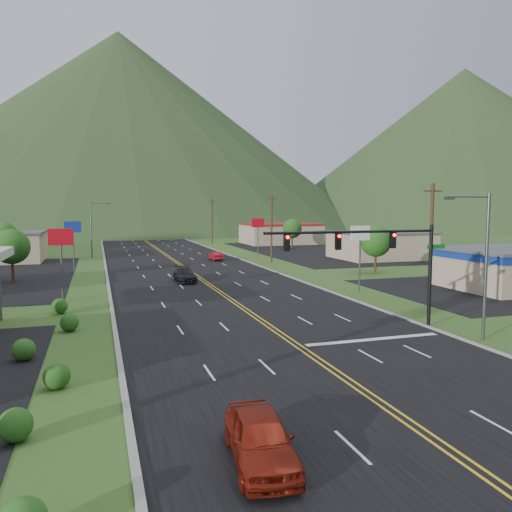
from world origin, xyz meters
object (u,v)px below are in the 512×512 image
object	(u,v)px
streetlight_east	(482,257)
car_dark_mid	(185,275)
car_red_far	(216,256)
car_red_near	(260,439)
streetlight_west	(93,226)
traffic_signal	(379,251)

from	to	relation	value
streetlight_east	car_dark_mid	bearing A→B (deg)	114.21
car_red_far	car_red_near	bearing A→B (deg)	76.82
car_red_near	streetlight_west	bearing A→B (deg)	100.74
streetlight_east	car_red_far	world-z (taller)	streetlight_east
traffic_signal	streetlight_west	bearing A→B (deg)	107.97
streetlight_west	car_red_far	bearing A→B (deg)	-29.30
streetlight_east	streetlight_west	bearing A→B (deg)	110.86
car_red_near	car_red_far	size ratio (longest dim) A/B	1.18
streetlight_west	car_red_near	distance (m)	70.37
car_dark_mid	traffic_signal	bearing A→B (deg)	-70.28
traffic_signal	car_dark_mid	xyz separation A→B (m)	(-8.55, 25.47, -4.58)
streetlight_east	car_red_far	distance (m)	50.44
car_dark_mid	car_red_near	bearing A→B (deg)	-94.95
streetlight_west	car_red_far	size ratio (longest dim) A/B	2.24
streetlight_east	car_dark_mid	size ratio (longest dim) A/B	1.75
streetlight_west	car_red_far	distance (m)	20.96
traffic_signal	car_red_near	xyz separation A→B (m)	(-12.78, -14.02, -4.52)
traffic_signal	streetlight_east	world-z (taller)	streetlight_east
traffic_signal	car_red_near	world-z (taller)	traffic_signal
traffic_signal	streetlight_east	size ratio (longest dim) A/B	1.46
car_red_near	car_red_far	world-z (taller)	car_red_near
car_red_near	car_red_far	bearing A→B (deg)	84.61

